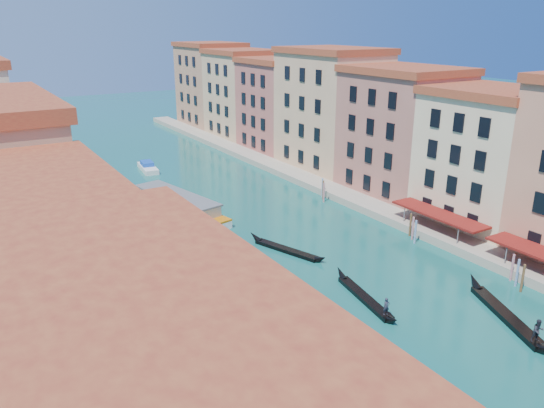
# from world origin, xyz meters

# --- Properties ---
(right_bank_palazzos) EXTENTS (12.80, 128.40, 21.00)m
(right_bank_palazzos) POSITION_xyz_m (30.00, 65.00, 9.75)
(right_bank_palazzos) COLOR #9B4A40
(right_bank_palazzos) RESTS_ON ground
(quay) EXTENTS (4.00, 140.00, 1.00)m
(quay) POSITION_xyz_m (22.00, 65.00, 0.50)
(quay) COLOR #9F9380
(quay) RESTS_ON ground
(mooring_poles_right) EXTENTS (1.44, 54.24, 3.20)m
(mooring_poles_right) POSITION_xyz_m (19.10, 28.80, 1.30)
(mooring_poles_right) COLOR brown
(mooring_poles_right) RESTS_ON ground
(vaporetto_far) EXTENTS (8.00, 19.25, 2.79)m
(vaporetto_far) POSITION_xyz_m (-1.63, 63.41, 1.26)
(vaporetto_far) COLOR white
(vaporetto_far) RESTS_ON ground
(gondola_fore) EXTENTS (2.82, 11.21, 2.24)m
(gondola_fore) POSITION_xyz_m (4.49, 31.63, 0.38)
(gondola_fore) COLOR black
(gondola_fore) RESTS_ON ground
(gondola_right) EXTENTS (6.21, 12.77, 2.69)m
(gondola_right) POSITION_xyz_m (12.87, 22.36, 0.51)
(gondola_right) COLOR black
(gondola_right) RESTS_ON ground
(gondola_far) EXTENTS (4.53, 10.90, 1.60)m
(gondola_far) POSITION_xyz_m (4.17, 45.06, 0.33)
(gondola_far) COLOR black
(gondola_far) RESTS_ON ground
(motorboat_mid) EXTENTS (3.96, 7.08, 1.40)m
(motorboat_mid) POSITION_xyz_m (-3.19, 38.97, 0.54)
(motorboat_mid) COLOR silver
(motorboat_mid) RESTS_ON ground
(motorboat_far) EXTENTS (3.13, 7.59, 1.53)m
(motorboat_far) POSITION_xyz_m (2.37, 87.45, 0.59)
(motorboat_far) COLOR white
(motorboat_far) RESTS_ON ground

